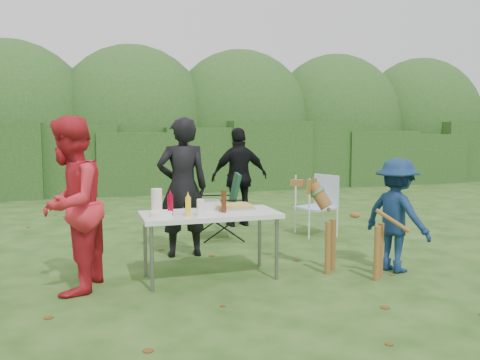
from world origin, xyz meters
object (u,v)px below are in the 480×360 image
object	(u,v)px
person_black_puffy	(240,177)
paper_towel_roll	(157,200)
person_cook	(183,187)
beer_bottle	(224,202)
mustard_bottle	(188,206)
folding_table	(210,217)
dog	(355,230)
lawn_chair	(316,205)
person_red_jacket	(70,205)
child	(397,215)
ketchup_bottle	(170,205)
camping_chair	(219,206)

from	to	relation	value
person_black_puffy	paper_towel_roll	world-z (taller)	person_black_puffy
person_cook	beer_bottle	bearing A→B (deg)	104.89
paper_towel_roll	mustard_bottle	bearing A→B (deg)	-49.46
folding_table	dog	size ratio (longest dim) A/B	1.36
person_cook	beer_bottle	xyz separation A→B (m)	(0.25, -1.11, -0.04)
lawn_chair	paper_towel_roll	xyz separation A→B (m)	(-2.68, -1.54, 0.40)
dog	mustard_bottle	distance (m)	1.90
person_red_jacket	lawn_chair	bearing A→B (deg)	135.73
child	ketchup_bottle	distance (m)	2.61
lawn_chair	mustard_bottle	distance (m)	3.06
child	camping_chair	world-z (taller)	child
person_cook	person_black_puffy	bearing A→B (deg)	-124.72
person_cook	person_black_puffy	distance (m)	2.16
folding_table	person_black_puffy	bearing A→B (deg)	66.58
beer_bottle	child	bearing A→B (deg)	-9.09
folding_table	child	xyz separation A→B (m)	(2.14, -0.37, -0.03)
lawn_chair	paper_towel_roll	distance (m)	3.11
person_black_puffy	paper_towel_roll	distance (m)	3.13
dog	child	bearing A→B (deg)	-135.26
ketchup_bottle	person_red_jacket	bearing A→B (deg)	179.36
dog	paper_towel_roll	distance (m)	2.24
paper_towel_roll	folding_table	bearing A→B (deg)	-19.20
dog	beer_bottle	distance (m)	1.51
ketchup_bottle	beer_bottle	world-z (taller)	beer_bottle
camping_chair	mustard_bottle	world-z (taller)	camping_chair
folding_table	ketchup_bottle	xyz separation A→B (m)	(-0.44, -0.04, 0.16)
folding_table	ketchup_bottle	world-z (taller)	ketchup_bottle
ketchup_bottle	dog	bearing A→B (deg)	-9.22
person_red_jacket	mustard_bottle	distance (m)	1.19
folding_table	camping_chair	size ratio (longest dim) A/B	1.50
person_black_puffy	beer_bottle	world-z (taller)	person_black_puffy
folding_table	person_red_jacket	distance (m)	1.47
lawn_chair	dog	bearing A→B (deg)	53.61
folding_table	child	bearing A→B (deg)	-9.73
child	person_red_jacket	bearing A→B (deg)	65.79
folding_table	child	distance (m)	2.17
child	lawn_chair	distance (m)	2.10
lawn_chair	child	bearing A→B (deg)	68.35
child	person_black_puffy	bearing A→B (deg)	-2.44
camping_chair	paper_towel_roll	size ratio (longest dim) A/B	3.84
person_red_jacket	ketchup_bottle	bearing A→B (deg)	108.86
person_black_puffy	lawn_chair	xyz separation A→B (m)	(0.92, -1.05, -0.36)
child	folding_table	bearing A→B (deg)	61.37
dog	mustard_bottle	bearing A→B (deg)	36.85
paper_towel_roll	person_black_puffy	bearing A→B (deg)	55.78
camping_chair	paper_towel_roll	bearing A→B (deg)	66.18
person_cook	child	distance (m)	2.66
person_red_jacket	ketchup_bottle	xyz separation A→B (m)	(1.01, -0.01, -0.05)
person_black_puffy	beer_bottle	bearing A→B (deg)	67.63
mustard_bottle	beer_bottle	world-z (taller)	beer_bottle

